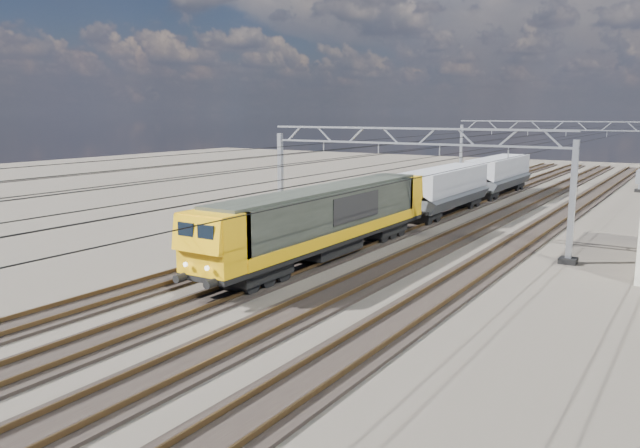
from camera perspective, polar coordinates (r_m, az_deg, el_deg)
The scene contains 11 objects.
ground at distance 35.35m, azimuth 5.16°, elevation -2.94°, with size 160.00×160.00×0.00m, color black.
track_outer_west at distance 38.37m, azimuth -2.84°, elevation -1.76°, with size 2.60×140.00×0.30m.
track_loco at distance 36.27m, azimuth 2.35°, elevation -2.46°, with size 2.60×140.00×0.30m.
track_inner_east at distance 34.50m, azimuth 8.12°, elevation -3.21°, with size 2.60×140.00×0.30m.
track_outer_east at distance 33.12m, azimuth 14.45°, elevation -4.00°, with size 2.60×140.00×0.30m.
catenary_gantry_mid at distance 38.26m, azimuth 8.00°, elevation 3.94°, with size 19.90×0.90×7.11m.
catenary_gantry_far at distance 72.51m, azimuth 19.92°, elevation 6.33°, with size 19.90×0.90×7.11m.
overhead_wires at distance 41.78m, azimuth 10.35°, elevation 6.93°, with size 12.03×140.00×0.53m.
locomotive at distance 34.04m, azimuth 0.58°, elevation 0.58°, with size 2.76×21.10×3.62m.
hopper_wagon_lead at distance 49.83m, azimuth 11.36°, elevation 3.33°, with size 3.38×13.00×3.25m.
hopper_wagon_mid at distance 63.23m, azimuth 16.01°, elevation 4.54°, with size 3.38×13.00×3.25m.
Camera 1 is at (15.64, -30.68, 7.99)m, focal length 35.00 mm.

